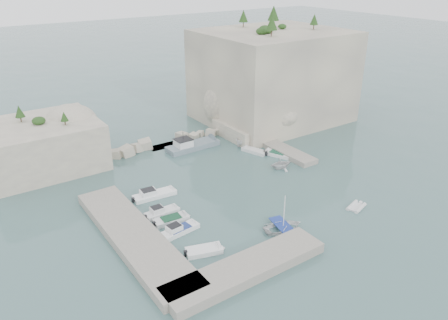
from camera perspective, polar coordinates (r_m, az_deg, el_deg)
ground at (r=58.79m, az=3.32°, el=-4.66°), size 400.00×400.00×0.00m
cliff_east at (r=86.13m, az=6.35°, el=10.84°), size 26.00×22.00×17.00m
cliff_terrace at (r=78.47m, az=2.88°, el=4.06°), size 8.00×10.00×2.50m
outcrop_west at (r=70.99m, az=-22.58°, el=1.82°), size 16.00×14.00×7.00m
quay_west at (r=50.53m, az=-11.66°, el=-9.80°), size 5.00×24.00×1.10m
quay_south at (r=45.13m, az=2.90°, el=-13.97°), size 18.00×4.00×1.10m
ledge_east at (r=73.35m, az=6.95°, el=1.69°), size 3.00×16.00×0.80m
breakwater at (r=74.92m, az=-7.58°, el=2.40°), size 28.00×3.00×1.40m
motorboat_a at (r=59.17m, az=-9.03°, el=-4.75°), size 6.43×2.35×1.40m
motorboat_b at (r=55.09m, az=-8.08°, el=-7.05°), size 4.75×1.56×1.40m
motorboat_c at (r=53.55m, az=-6.89°, el=-7.99°), size 4.78×2.07×0.70m
motorboat_d at (r=51.49m, az=-5.80°, el=-9.39°), size 5.43×2.19×1.40m
motorboat_e at (r=48.13m, az=-2.62°, el=-11.99°), size 4.61×2.95×0.70m
rowboat at (r=52.18m, az=7.72°, el=-8.99°), size 5.36×4.30×0.99m
inflatable_dinghy at (r=58.37m, az=16.86°, el=-6.02°), size 3.27×2.23×0.44m
tender_east_a at (r=66.77m, az=7.40°, el=-1.09°), size 4.00×3.62×1.84m
tender_east_b at (r=71.08m, az=7.01°, el=0.57°), size 3.58×5.32×0.70m
tender_east_c at (r=71.92m, az=3.99°, el=1.00°), size 2.91×4.99×0.70m
tender_east_d at (r=74.93m, az=3.01°, el=2.01°), size 4.62×1.80×1.77m
work_boat at (r=73.57m, az=-4.07°, el=1.55°), size 10.09×3.16×2.20m
rowboat_mast at (r=50.81m, az=7.88°, el=-6.55°), size 0.10×0.10×4.20m
vegetation at (r=82.27m, az=3.13°, el=17.00°), size 53.48×13.88×13.40m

